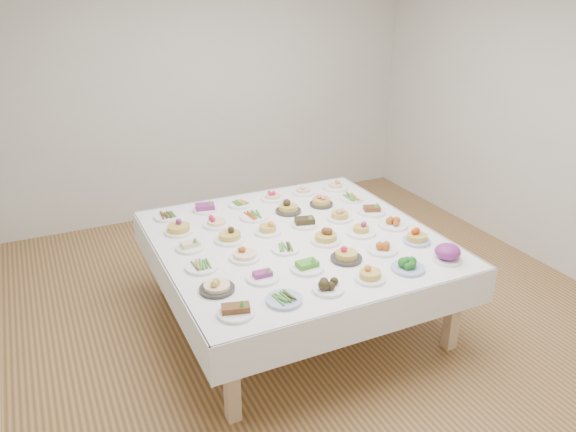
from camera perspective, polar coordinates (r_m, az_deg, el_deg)
name	(u,v)px	position (r m, az deg, el deg)	size (l,w,h in m)	color
room_envelope	(313,98)	(4.37, 2.53, 11.88)	(5.02, 5.02, 2.81)	#A57445
display_table	(296,245)	(4.55, 0.81, -2.95)	(2.18, 2.18, 0.75)	white
dish_0	(236,308)	(3.56, -5.33, -9.30)	(0.24, 0.24, 0.11)	white
dish_1	(284,299)	(3.68, -0.40, -8.43)	(0.24, 0.24, 0.05)	#4C66B2
dish_2	(328,285)	(3.79, 4.12, -6.96)	(0.21, 0.21, 0.10)	white
dish_3	(370,272)	(3.94, 8.35, -5.69)	(0.21, 0.21, 0.13)	white
dish_4	(408,264)	(4.12, 12.12, -4.79)	(0.24, 0.24, 0.10)	#4C66B2
dish_5	(448,252)	(4.30, 15.90, -3.59)	(0.23, 0.23, 0.14)	white
dish_6	(217,282)	(3.80, -7.26, -6.64)	(0.27, 0.27, 0.14)	#2E2B29
dish_7	(263,275)	(3.93, -2.60, -5.97)	(0.23, 0.23, 0.09)	white
dish_8	(307,264)	(4.04, 1.96, -4.91)	(0.24, 0.24, 0.10)	white
dish_9	(346,253)	(4.18, 5.96, -3.74)	(0.23, 0.23, 0.13)	#2E2B29
dish_10	(382,246)	(4.35, 9.57, -3.05)	(0.23, 0.23, 0.10)	white
dish_11	(417,235)	(4.53, 13.00, -1.85)	(0.24, 0.23, 0.14)	#4C66B2
dish_12	(202,266)	(4.11, -8.74, -5.03)	(0.24, 0.24, 0.05)	white
dish_13	(245,251)	(4.18, -4.43, -3.57)	(0.25, 0.25, 0.13)	white
dish_14	(285,248)	(4.31, -0.26, -3.28)	(0.21, 0.21, 0.05)	white
dish_15	(326,234)	(4.43, 3.88, -1.86)	(0.23, 0.23, 0.14)	white
dish_16	(361,228)	(4.60, 7.43, -1.21)	(0.24, 0.24, 0.12)	white
dish_17	(393,222)	(4.79, 10.64, -0.62)	(0.24, 0.24, 0.10)	white
dish_18	(190,244)	(4.39, -9.91, -2.87)	(0.22, 0.22, 0.09)	white
dish_19	(230,233)	(4.46, -5.94, -1.72)	(0.24, 0.24, 0.15)	white
dish_20	(268,227)	(4.58, -2.07, -1.15)	(0.22, 0.22, 0.12)	white
dish_21	(305,221)	(4.72, 1.70, -0.49)	(0.22, 0.22, 0.10)	white
dish_22	(340,214)	(4.85, 5.28, 0.23)	(0.22, 0.22, 0.12)	white
dish_23	(372,208)	(5.02, 8.52, 0.77)	(0.24, 0.24, 0.10)	white
dish_24	(179,225)	(4.66, -11.06, -0.92)	(0.24, 0.23, 0.14)	white
dish_25	(217,219)	(4.74, -7.26, -0.31)	(0.22, 0.22, 0.13)	white
dish_26	(254,215)	(4.88, -3.47, 0.06)	(0.24, 0.24, 0.06)	white
dish_27	(288,205)	(4.97, 0.03, 1.14)	(0.23, 0.22, 0.15)	#2E2B29
dish_28	(321,199)	(5.12, 3.41, 1.76)	(0.21, 0.21, 0.14)	#2E2B29
dish_29	(351,198)	(5.29, 6.46, 1.86)	(0.21, 0.21, 0.05)	white
dish_30	(168,216)	(4.98, -12.11, 0.02)	(0.23, 0.23, 0.05)	white
dish_31	(205,206)	(5.06, -8.43, 0.97)	(0.21, 0.21, 0.10)	white
dish_32	(240,204)	(5.15, -4.89, 1.25)	(0.21, 0.21, 0.05)	white
dish_33	(273,194)	(5.26, -1.57, 2.20)	(0.22, 0.22, 0.11)	white
dish_34	(303,189)	(5.40, 1.55, 2.72)	(0.21, 0.21, 0.10)	white
dish_35	(335,183)	(5.54, 4.84, 3.31)	(0.24, 0.24, 0.12)	white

